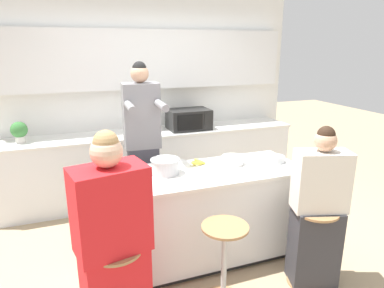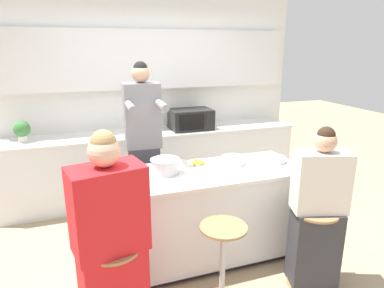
{
  "view_description": "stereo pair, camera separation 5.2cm",
  "coord_description": "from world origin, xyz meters",
  "px_view_note": "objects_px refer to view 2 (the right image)",
  "views": [
    {
      "loc": [
        -1.03,
        -2.71,
        1.99
      ],
      "look_at": [
        0.0,
        0.07,
        1.14
      ],
      "focal_mm": 32.0,
      "sensor_mm": 36.0,
      "label": 1
    },
    {
      "loc": [
        -0.98,
        -2.72,
        1.99
      ],
      "look_at": [
        0.0,
        0.07,
        1.14
      ],
      "focal_mm": 32.0,
      "sensor_mm": 36.0,
      "label": 2
    }
  ],
  "objects_px": {
    "person_cooking": "(144,151)",
    "banana_bunch": "(197,162)",
    "bar_stool_rightmost": "(313,246)",
    "cooking_pot": "(165,166)",
    "fruit_bowl": "(277,160)",
    "kitchen_island": "(194,217)",
    "person_seated_near": "(317,217)",
    "potted_plant": "(22,130)",
    "microwave": "(191,119)",
    "bar_stool_center": "(223,264)",
    "person_wrapped_blanket": "(111,246)",
    "coffee_cup_near": "(137,176)"
  },
  "relations": [
    {
      "from": "person_seated_near",
      "to": "cooking_pot",
      "type": "xyz_separation_m",
      "value": [
        -1.1,
        0.73,
        0.33
      ]
    },
    {
      "from": "person_wrapped_blanket",
      "to": "person_cooking",
      "type": "bearing_deg",
      "value": 57.57
    },
    {
      "from": "bar_stool_center",
      "to": "bar_stool_rightmost",
      "type": "xyz_separation_m",
      "value": [
        0.82,
        -0.03,
        0.0
      ]
    },
    {
      "from": "cooking_pot",
      "to": "potted_plant",
      "type": "height_order",
      "value": "potted_plant"
    },
    {
      "from": "bar_stool_rightmost",
      "to": "potted_plant",
      "type": "height_order",
      "value": "potted_plant"
    },
    {
      "from": "bar_stool_center",
      "to": "fruit_bowl",
      "type": "height_order",
      "value": "fruit_bowl"
    },
    {
      "from": "person_cooking",
      "to": "banana_bunch",
      "type": "distance_m",
      "value": 0.64
    },
    {
      "from": "person_cooking",
      "to": "person_wrapped_blanket",
      "type": "relative_size",
      "value": 1.23
    },
    {
      "from": "person_cooking",
      "to": "person_wrapped_blanket",
      "type": "height_order",
      "value": "person_cooking"
    },
    {
      "from": "banana_bunch",
      "to": "person_wrapped_blanket",
      "type": "bearing_deg",
      "value": -137.42
    },
    {
      "from": "bar_stool_rightmost",
      "to": "cooking_pot",
      "type": "bearing_deg",
      "value": 145.18
    },
    {
      "from": "bar_stool_center",
      "to": "person_cooking",
      "type": "xyz_separation_m",
      "value": [
        -0.32,
        1.32,
        0.56
      ]
    },
    {
      "from": "person_cooking",
      "to": "cooking_pot",
      "type": "relative_size",
      "value": 5.33
    },
    {
      "from": "bar_stool_center",
      "to": "microwave",
      "type": "xyz_separation_m",
      "value": [
        0.5,
        2.2,
        0.67
      ]
    },
    {
      "from": "microwave",
      "to": "potted_plant",
      "type": "height_order",
      "value": "microwave"
    },
    {
      "from": "person_seated_near",
      "to": "kitchen_island",
      "type": "bearing_deg",
      "value": 159.53
    },
    {
      "from": "kitchen_island",
      "to": "bar_stool_rightmost",
      "type": "distance_m",
      "value": 1.06
    },
    {
      "from": "kitchen_island",
      "to": "microwave",
      "type": "relative_size",
      "value": 3.69
    },
    {
      "from": "person_seated_near",
      "to": "fruit_bowl",
      "type": "relative_size",
      "value": 7.97
    },
    {
      "from": "person_cooking",
      "to": "microwave",
      "type": "xyz_separation_m",
      "value": [
        0.83,
        0.88,
        0.11
      ]
    },
    {
      "from": "coffee_cup_near",
      "to": "potted_plant",
      "type": "relative_size",
      "value": 0.46
    },
    {
      "from": "coffee_cup_near",
      "to": "microwave",
      "type": "xyz_separation_m",
      "value": [
        1.03,
        1.57,
        0.11
      ]
    },
    {
      "from": "bar_stool_center",
      "to": "potted_plant",
      "type": "relative_size",
      "value": 2.77
    },
    {
      "from": "person_seated_near",
      "to": "banana_bunch",
      "type": "bearing_deg",
      "value": 148.99
    },
    {
      "from": "person_seated_near",
      "to": "coffee_cup_near",
      "type": "xyz_separation_m",
      "value": [
        -1.37,
        0.64,
        0.3
      ]
    },
    {
      "from": "kitchen_island",
      "to": "potted_plant",
      "type": "height_order",
      "value": "potted_plant"
    },
    {
      "from": "kitchen_island",
      "to": "person_wrapped_blanket",
      "type": "height_order",
      "value": "person_wrapped_blanket"
    },
    {
      "from": "microwave",
      "to": "bar_stool_center",
      "type": "bearing_deg",
      "value": -102.91
    },
    {
      "from": "bar_stool_rightmost",
      "to": "microwave",
      "type": "relative_size",
      "value": 1.25
    },
    {
      "from": "person_seated_near",
      "to": "banana_bunch",
      "type": "height_order",
      "value": "person_seated_near"
    },
    {
      "from": "coffee_cup_near",
      "to": "kitchen_island",
      "type": "bearing_deg",
      "value": 2.32
    },
    {
      "from": "bar_stool_rightmost",
      "to": "banana_bunch",
      "type": "height_order",
      "value": "banana_bunch"
    },
    {
      "from": "bar_stool_rightmost",
      "to": "person_cooking",
      "type": "bearing_deg",
      "value": 130.18
    },
    {
      "from": "banana_bunch",
      "to": "potted_plant",
      "type": "xyz_separation_m",
      "value": [
        -1.66,
        1.39,
        0.13
      ]
    },
    {
      "from": "person_cooking",
      "to": "banana_bunch",
      "type": "bearing_deg",
      "value": -46.31
    },
    {
      "from": "person_seated_near",
      "to": "bar_stool_rightmost",
      "type": "bearing_deg",
      "value": -132.17
    },
    {
      "from": "person_wrapped_blanket",
      "to": "coffee_cup_near",
      "type": "relative_size",
      "value": 13.16
    },
    {
      "from": "cooking_pot",
      "to": "fruit_bowl",
      "type": "height_order",
      "value": "cooking_pot"
    },
    {
      "from": "cooking_pot",
      "to": "potted_plant",
      "type": "distance_m",
      "value": 2.0
    },
    {
      "from": "banana_bunch",
      "to": "coffee_cup_near",
      "type": "bearing_deg",
      "value": -161.44
    },
    {
      "from": "person_seated_near",
      "to": "banana_bunch",
      "type": "distance_m",
      "value": 1.16
    },
    {
      "from": "bar_stool_center",
      "to": "coffee_cup_near",
      "type": "xyz_separation_m",
      "value": [
        -0.53,
        0.62,
        0.56
      ]
    },
    {
      "from": "bar_stool_center",
      "to": "cooking_pot",
      "type": "distance_m",
      "value": 0.96
    },
    {
      "from": "bar_stool_rightmost",
      "to": "fruit_bowl",
      "type": "distance_m",
      "value": 0.87
    },
    {
      "from": "cooking_pot",
      "to": "coffee_cup_near",
      "type": "xyz_separation_m",
      "value": [
        -0.27,
        -0.09,
        -0.03
      ]
    },
    {
      "from": "cooking_pot",
      "to": "coffee_cup_near",
      "type": "bearing_deg",
      "value": -161.36
    },
    {
      "from": "fruit_bowl",
      "to": "coffee_cup_near",
      "type": "bearing_deg",
      "value": -179.29
    },
    {
      "from": "kitchen_island",
      "to": "person_seated_near",
      "type": "distance_m",
      "value": 1.08
    },
    {
      "from": "microwave",
      "to": "person_wrapped_blanket",
      "type": "bearing_deg",
      "value": -121.02
    },
    {
      "from": "person_wrapped_blanket",
      "to": "potted_plant",
      "type": "bearing_deg",
      "value": 96.51
    }
  ]
}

